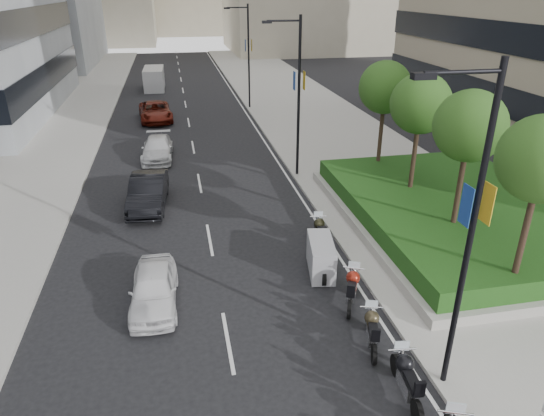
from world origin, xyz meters
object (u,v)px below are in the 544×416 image
object	(u,v)px
motorcycle_4	(352,288)
car_d	(155,111)
car_a	(154,288)
lamp_post_2	(247,52)
motorcycle_5	(321,257)
motorcycle_3	(372,329)
motorcycle_2	(407,378)
car_b	(148,192)
motorcycle_6	(320,232)
lamp_post_1	(296,91)
delivery_van	(154,80)
car_c	(157,149)
lamp_post_0	(467,225)

from	to	relation	value
motorcycle_4	car_d	size ratio (longest dim) A/B	0.39
car_a	lamp_post_2	bearing A→B (deg)	76.85
motorcycle_5	car_d	world-z (taller)	car_d
motorcycle_3	motorcycle_4	size ratio (longest dim) A/B	0.99
lamp_post_2	motorcycle_4	world-z (taller)	lamp_post_2
motorcycle_2	car_b	bearing A→B (deg)	32.94
motorcycle_6	car_a	world-z (taller)	car_a
motorcycle_2	motorcycle_4	world-z (taller)	motorcycle_2
lamp_post_1	motorcycle_5	world-z (taller)	lamp_post_1
lamp_post_1	motorcycle_4	world-z (taller)	lamp_post_1
motorcycle_3	car_d	bearing A→B (deg)	29.30
car_b	delivery_van	distance (m)	31.92
motorcycle_4	motorcycle_5	world-z (taller)	motorcycle_5
delivery_van	motorcycle_6	bearing A→B (deg)	-77.00
motorcycle_3	lamp_post_1	bearing A→B (deg)	11.44
motorcycle_4	car_c	xyz separation A→B (m)	(-6.95, 17.71, 0.07)
motorcycle_6	car_c	world-z (taller)	car_c
lamp_post_0	delivery_van	distance (m)	47.11
motorcycle_6	car_d	distance (m)	24.65
lamp_post_1	motorcycle_6	world-z (taller)	lamp_post_1
lamp_post_1	car_b	distance (m)	9.79
lamp_post_1	car_c	size ratio (longest dim) A/B	1.92
motorcycle_4	car_b	bearing A→B (deg)	60.48
car_a	lamp_post_1	bearing A→B (deg)	57.30
motorcycle_6	car_c	bearing A→B (deg)	34.73
motorcycle_2	car_b	size ratio (longest dim) A/B	0.49
motorcycle_6	car_d	xyz separation A→B (m)	(-7.38, 23.52, 0.18)
car_d	motorcycle_3	bearing A→B (deg)	-81.80
delivery_van	lamp_post_2	bearing A→B (deg)	-50.87
motorcycle_4	car_b	size ratio (longest dim) A/B	0.44
car_a	car_b	xyz separation A→B (m)	(-0.43, 8.73, 0.13)
lamp_post_0	motorcycle_3	distance (m)	5.05
motorcycle_6	motorcycle_3	bearing A→B (deg)	-176.07
lamp_post_1	car_b	xyz separation A→B (m)	(-8.37, -2.77, -4.26)
motorcycle_6	car_c	xyz separation A→B (m)	(-7.10, 13.25, 0.09)
motorcycle_4	car_a	size ratio (longest dim) A/B	0.54
motorcycle_5	car_b	world-z (taller)	car_b
motorcycle_4	motorcycle_3	bearing A→B (deg)	-159.51
motorcycle_3	car_d	xyz separation A→B (m)	(-7.08, 30.21, 0.19)
lamp_post_1	lamp_post_0	bearing A→B (deg)	-90.00
motorcycle_2	car_c	bearing A→B (deg)	23.59
motorcycle_3	delivery_van	bearing A→B (deg)	25.63
lamp_post_1	lamp_post_2	distance (m)	18.00
lamp_post_2	car_b	xyz separation A→B (m)	(-8.37, -20.77, -4.26)
lamp_post_1	motorcycle_5	xyz separation A→B (m)	(-1.56, -10.58, -4.39)
lamp_post_1	motorcycle_6	bearing A→B (deg)	-96.31
car_c	car_d	distance (m)	10.27
delivery_van	car_a	bearing A→B (deg)	-87.65
car_c	lamp_post_0	bearing A→B (deg)	-67.33
motorcycle_5	car_d	xyz separation A→B (m)	(-6.75, 25.77, 0.09)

